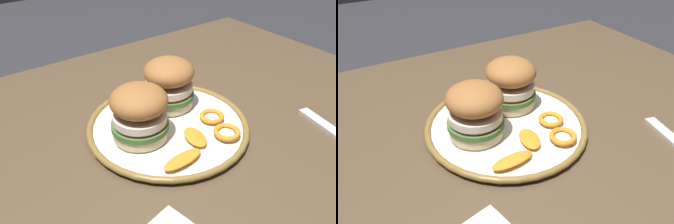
{
  "view_description": "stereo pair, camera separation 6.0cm",
  "coord_description": "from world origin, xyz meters",
  "views": [
    {
      "loc": [
        -0.3,
        -0.38,
        1.11
      ],
      "look_at": [
        0.01,
        0.04,
        0.76
      ],
      "focal_mm": 35.09,
      "sensor_mm": 36.0,
      "label": 1
    },
    {
      "loc": [
        -0.25,
        -0.41,
        1.11
      ],
      "look_at": [
        0.01,
        0.04,
        0.76
      ],
      "focal_mm": 35.09,
      "sensor_mm": 36.0,
      "label": 2
    }
  ],
  "objects": [
    {
      "name": "dining_table",
      "position": [
        0.0,
        0.0,
        0.63
      ],
      "size": [
        1.2,
        0.92,
        0.72
      ],
      "color": "brown",
      "rests_on": "ground"
    },
    {
      "name": "dinner_plate",
      "position": [
        0.01,
        0.04,
        0.73
      ],
      "size": [
        0.31,
        0.31,
        0.02
      ],
      "color": "white",
      "rests_on": "dining_table"
    },
    {
      "name": "sandwich_half_left",
      "position": [
        -0.06,
        0.03,
        0.79
      ],
      "size": [
        0.14,
        0.14,
        0.1
      ],
      "color": "beige",
      "rests_on": "dinner_plate"
    },
    {
      "name": "sandwich_half_right",
      "position": [
        0.05,
        0.09,
        0.79
      ],
      "size": [
        0.14,
        0.14,
        0.1
      ],
      "color": "beige",
      "rests_on": "dinner_plate"
    },
    {
      "name": "orange_peel_curled",
      "position": [
        0.08,
        -0.01,
        0.75
      ],
      "size": [
        0.07,
        0.07,
        0.01
      ],
      "color": "orange",
      "rests_on": "dinner_plate"
    },
    {
      "name": "orange_peel_strip_long",
      "position": [
        -0.04,
        -0.07,
        0.75
      ],
      "size": [
        0.08,
        0.03,
        0.01
      ],
      "color": "orange",
      "rests_on": "dinner_plate"
    },
    {
      "name": "orange_peel_strip_short",
      "position": [
        0.02,
        -0.03,
        0.75
      ],
      "size": [
        0.05,
        0.07,
        0.01
      ],
      "color": "orange",
      "rests_on": "dinner_plate"
    },
    {
      "name": "orange_peel_small_curl",
      "position": [
        0.07,
        -0.06,
        0.75
      ],
      "size": [
        0.07,
        0.07,
        0.01
      ],
      "color": "orange",
      "rests_on": "dinner_plate"
    }
  ]
}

